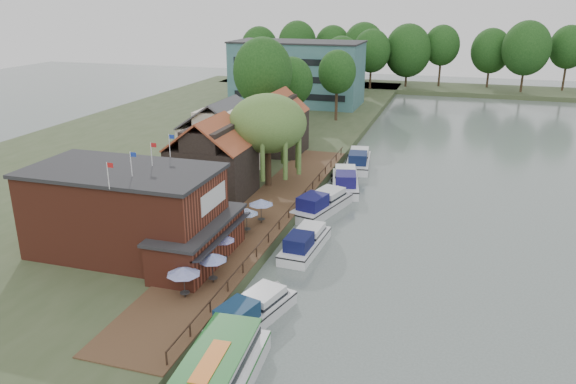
% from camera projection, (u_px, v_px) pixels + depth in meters
% --- Properties ---
extents(ground, '(260.00, 260.00, 0.00)m').
position_uv_depth(ground, '(316.00, 283.00, 43.94)').
color(ground, '#54615C').
rests_on(ground, ground).
extents(land_bank, '(50.00, 140.00, 1.00)m').
position_uv_depth(land_bank, '(180.00, 144.00, 83.74)').
color(land_bank, '#384728').
rests_on(land_bank, ground).
extents(quay_deck, '(6.00, 50.00, 0.10)m').
position_uv_depth(quay_deck, '(262.00, 215.00, 54.86)').
color(quay_deck, '#47301E').
rests_on(quay_deck, land_bank).
extents(quay_rail, '(0.20, 49.00, 1.00)m').
position_uv_depth(quay_rail, '(290.00, 212.00, 54.41)').
color(quay_rail, black).
rests_on(quay_rail, land_bank).
extents(pub, '(20.00, 11.00, 7.30)m').
position_uv_depth(pub, '(146.00, 213.00, 45.42)').
color(pub, maroon).
rests_on(pub, land_bank).
extents(hotel_block, '(25.40, 12.40, 12.30)m').
position_uv_depth(hotel_block, '(297.00, 73.00, 110.93)').
color(hotel_block, '#38666B').
rests_on(hotel_block, land_bank).
extents(cottage_a, '(8.60, 7.60, 8.50)m').
position_uv_depth(cottage_a, '(212.00, 158.00, 59.04)').
color(cottage_a, black).
rests_on(cottage_a, land_bank).
extents(cottage_b, '(9.60, 8.60, 8.50)m').
position_uv_depth(cottage_b, '(224.00, 135.00, 68.91)').
color(cottage_b, beige).
rests_on(cottage_b, land_bank).
extents(cottage_c, '(7.60, 7.60, 8.50)m').
position_uv_depth(cottage_c, '(277.00, 122.00, 75.92)').
color(cottage_c, black).
rests_on(cottage_c, land_bank).
extents(willow, '(8.60, 8.60, 10.43)m').
position_uv_depth(willow, '(268.00, 141.00, 61.99)').
color(willow, '#476B2D').
rests_on(willow, land_bank).
extents(umbrella_0, '(2.41, 2.41, 2.38)m').
position_uv_depth(umbrella_0, '(184.00, 282.00, 39.34)').
color(umbrella_0, navy).
rests_on(umbrella_0, quay_deck).
extents(umbrella_1, '(2.24, 2.24, 2.38)m').
position_uv_depth(umbrella_1, '(213.00, 268.00, 41.43)').
color(umbrella_1, '#1C329A').
rests_on(umbrella_1, quay_deck).
extents(umbrella_2, '(1.97, 1.97, 2.38)m').
position_uv_depth(umbrella_2, '(223.00, 248.00, 44.75)').
color(umbrella_2, '#211B99').
rests_on(umbrella_2, quay_deck).
extents(umbrella_3, '(2.16, 2.16, 2.38)m').
position_uv_depth(umbrella_3, '(247.00, 220.00, 50.28)').
color(umbrella_3, navy).
rests_on(umbrella_3, quay_deck).
extents(umbrella_4, '(2.33, 2.33, 2.38)m').
position_uv_depth(umbrella_4, '(261.00, 211.00, 52.53)').
color(umbrella_4, navy).
rests_on(umbrella_4, quay_deck).
extents(cruiser_0, '(5.16, 9.49, 2.16)m').
position_uv_depth(cruiser_0, '(252.00, 309.00, 38.32)').
color(cruiser_0, silver).
rests_on(cruiser_0, ground).
extents(cruiser_1, '(3.42, 9.18, 2.15)m').
position_uv_depth(cruiser_1, '(305.00, 240.00, 49.27)').
color(cruiser_1, white).
rests_on(cruiser_1, ground).
extents(cruiser_2, '(5.73, 10.50, 2.43)m').
position_uv_depth(cruiser_2, '(322.00, 201.00, 58.09)').
color(cruiser_2, silver).
rests_on(cruiser_2, ground).
extents(cruiser_3, '(5.41, 10.66, 2.48)m').
position_uv_depth(cruiser_3, '(345.00, 179.00, 65.34)').
color(cruiser_3, white).
rests_on(cruiser_3, ground).
extents(cruiser_4, '(4.50, 10.47, 2.47)m').
position_uv_depth(cruiser_4, '(359.00, 158.00, 73.68)').
color(cruiser_4, silver).
rests_on(cruiser_4, ground).
extents(swan, '(0.44, 0.44, 0.44)m').
position_uv_depth(swan, '(218.00, 362.00, 34.10)').
color(swan, white).
rests_on(swan, ground).
extents(bank_tree_0, '(8.74, 8.74, 14.94)m').
position_uv_depth(bank_tree_0, '(263.00, 89.00, 82.98)').
color(bank_tree_0, '#143811').
rests_on(bank_tree_0, land_bank).
extents(bank_tree_1, '(6.95, 6.95, 11.32)m').
position_uv_depth(bank_tree_1, '(292.00, 92.00, 91.47)').
color(bank_tree_1, '#143811').
rests_on(bank_tree_1, land_bank).
extents(bank_tree_2, '(6.42, 6.42, 12.01)m').
position_uv_depth(bank_tree_2, '(337.00, 86.00, 95.74)').
color(bank_tree_2, '#143811').
rests_on(bank_tree_2, land_bank).
extents(bank_tree_3, '(6.12, 6.12, 11.58)m').
position_uv_depth(bank_tree_3, '(341.00, 72.00, 115.04)').
color(bank_tree_3, '#143811').
rests_on(bank_tree_3, land_bank).
extents(bank_tree_4, '(8.19, 8.19, 12.57)m').
position_uv_depth(bank_tree_4, '(341.00, 65.00, 121.91)').
color(bank_tree_4, '#143811').
rests_on(bank_tree_4, land_bank).
extents(bank_tree_5, '(8.64, 8.64, 13.59)m').
position_uv_depth(bank_tree_5, '(371.00, 59.00, 129.91)').
color(bank_tree_5, '#143811').
rests_on(bank_tree_5, land_bank).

